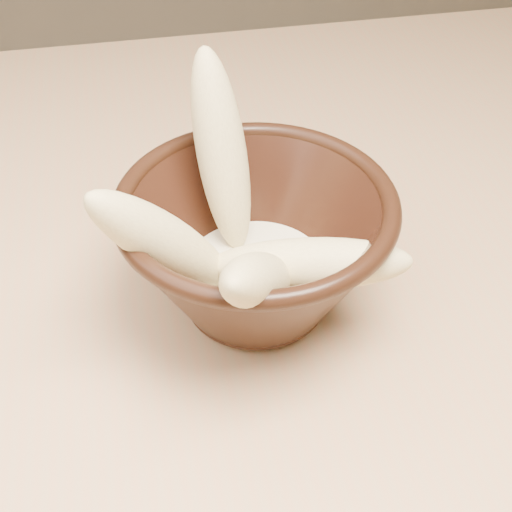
{
  "coord_description": "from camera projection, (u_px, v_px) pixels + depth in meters",
  "views": [
    {
      "loc": [
        -0.23,
        -0.5,
        1.17
      ],
      "look_at": [
        -0.15,
        -0.11,
        0.81
      ],
      "focal_mm": 50.0,
      "sensor_mm": 36.0,
      "label": 1
    }
  ],
  "objects": [
    {
      "name": "banana_upright",
      "position": [
        222.0,
        153.0,
        0.54
      ],
      "size": [
        0.06,
        0.1,
        0.16
      ],
      "primitive_type": "ellipsoid",
      "rotation": [
        0.36,
        0.0,
        3.36
      ],
      "color": "tan",
      "rests_on": "bowl"
    },
    {
      "name": "banana_left",
      "position": [
        164.0,
        242.0,
        0.49
      ],
      "size": [
        0.13,
        0.08,
        0.14
      ],
      "primitive_type": "ellipsoid",
      "rotation": [
        0.68,
        0.0,
        -1.24
      ],
      "color": "tan",
      "rests_on": "bowl"
    },
    {
      "name": "banana_across",
      "position": [
        307.0,
        264.0,
        0.51
      ],
      "size": [
        0.16,
        0.09,
        0.06
      ],
      "primitive_type": "ellipsoid",
      "rotation": [
        1.4,
        0.0,
        1.23
      ],
      "color": "tan",
      "rests_on": "bowl"
    },
    {
      "name": "banana_front",
      "position": [
        258.0,
        280.0,
        0.47
      ],
      "size": [
        0.1,
        0.14,
        0.12
      ],
      "primitive_type": "ellipsoid",
      "rotation": [
        0.86,
        0.0,
        -0.47
      ],
      "color": "tan",
      "rests_on": "bowl"
    },
    {
      "name": "table",
      "position": [
        378.0,
        265.0,
        0.73
      ],
      "size": [
        1.2,
        0.8,
        0.75
      ],
      "color": "tan",
      "rests_on": "ground"
    },
    {
      "name": "bowl",
      "position": [
        256.0,
        246.0,
        0.53
      ],
      "size": [
        0.21,
        0.21,
        0.11
      ],
      "rotation": [
        0.0,
        0.0,
        -0.01
      ],
      "color": "black",
      "rests_on": "table"
    },
    {
      "name": "milk_puddle",
      "position": [
        256.0,
        273.0,
        0.55
      ],
      "size": [
        0.12,
        0.12,
        0.02
      ],
      "primitive_type": "cylinder",
      "color": "#F3E9C3",
      "rests_on": "bowl"
    }
  ]
}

